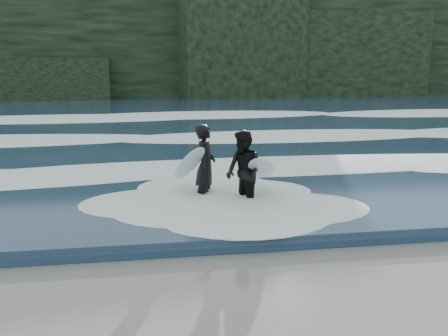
% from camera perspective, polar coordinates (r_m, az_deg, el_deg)
% --- Properties ---
extents(sea, '(90.00, 52.00, 0.30)m').
position_cam_1_polar(sea, '(34.58, -8.93, 6.21)').
color(sea, '#1E344F').
rests_on(sea, ground).
extents(headland, '(70.00, 9.00, 10.00)m').
position_cam_1_polar(headland, '(51.45, -9.26, 13.37)').
color(headland, black).
rests_on(headland, ground).
extents(foam_near, '(60.00, 3.20, 0.20)m').
position_cam_1_polar(foam_near, '(14.73, -8.38, -0.12)').
color(foam_near, white).
rests_on(foam_near, sea).
extents(foam_mid, '(60.00, 4.00, 0.24)m').
position_cam_1_polar(foam_mid, '(21.63, -8.70, 3.69)').
color(foam_mid, white).
rests_on(foam_mid, sea).
extents(foam_far, '(60.00, 4.80, 0.30)m').
position_cam_1_polar(foam_far, '(30.57, -8.90, 6.07)').
color(foam_far, white).
rests_on(foam_far, sea).
extents(surfer_left, '(1.19, 1.76, 2.00)m').
position_cam_1_polar(surfer_left, '(12.08, -2.37, 0.31)').
color(surfer_left, black).
rests_on(surfer_left, ground).
extents(surfer_right, '(1.51, 2.20, 1.93)m').
position_cam_1_polar(surfer_right, '(11.51, 2.45, -0.43)').
color(surfer_right, black).
rests_on(surfer_right, ground).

